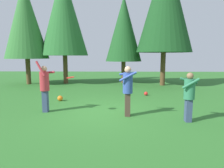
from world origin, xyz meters
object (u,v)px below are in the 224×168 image
at_px(person_thrower, 45,85).
at_px(ball_orange, 60,98).
at_px(tree_far_left, 25,20).
at_px(tree_right, 165,2).
at_px(frisbee, 70,77).
at_px(person_bystander, 189,93).
at_px(ball_red, 146,94).
at_px(tree_center, 124,29).
at_px(tree_left, 64,13).
at_px(person_catcher, 128,87).

xyz_separation_m(person_thrower, ball_orange, (0.02, 1.85, -0.92)).
height_order(person_thrower, ball_orange, person_thrower).
distance_m(tree_far_left, tree_right, 10.07).
bearing_deg(frisbee, ball_orange, 115.54).
height_order(person_bystander, tree_far_left, tree_far_left).
distance_m(person_bystander, tree_right, 9.54).
xyz_separation_m(ball_red, tree_center, (-1.05, 5.16, 4.06)).
bearing_deg(tree_left, tree_far_left, -169.35).
bearing_deg(tree_right, frisbee, -123.82).
xyz_separation_m(tree_right, tree_center, (-2.80, 1.29, -1.65)).
bearing_deg(person_catcher, frisbee, 0.00).
bearing_deg(person_bystander, person_thrower, -1.34).
distance_m(person_bystander, ball_red, 4.41).
height_order(person_thrower, tree_center, tree_center).
xyz_separation_m(ball_red, tree_left, (-5.55, 4.72, 5.17)).
xyz_separation_m(person_catcher, tree_center, (0.14, 8.87, 3.12)).
distance_m(person_catcher, frisbee, 2.06).
height_order(frisbee, tree_center, tree_center).
xyz_separation_m(ball_orange, tree_right, (6.00, 5.27, 5.69)).
relative_size(person_thrower, tree_far_left, 0.26).
relative_size(person_thrower, tree_left, 0.23).
bearing_deg(person_catcher, tree_far_left, -44.18).
bearing_deg(ball_red, ball_orange, -161.72).
distance_m(person_catcher, ball_orange, 3.94).
height_order(person_catcher, frisbee, person_catcher).
xyz_separation_m(person_thrower, tree_right, (6.03, 7.12, 4.77)).
xyz_separation_m(person_bystander, tree_center, (-1.78, 9.43, 3.23)).
height_order(person_thrower, frisbee, person_thrower).
bearing_deg(tree_right, person_bystander, -97.18).
height_order(tree_far_left, tree_right, tree_right).
bearing_deg(frisbee, ball_red, 47.85).
height_order(person_bystander, frisbee, person_bystander).
bearing_deg(tree_center, tree_right, -24.76).
relative_size(ball_red, tree_far_left, 0.03).
height_order(person_catcher, ball_orange, person_catcher).
xyz_separation_m(tree_right, tree_left, (-7.30, 0.85, -0.55)).
height_order(ball_red, tree_right, tree_right).
relative_size(person_bystander, frisbee, 5.06).
bearing_deg(person_catcher, ball_orange, -32.84).
bearing_deg(ball_red, tree_left, 139.64).
relative_size(ball_red, tree_right, 0.02).
relative_size(tree_far_left, tree_right, 0.81).
bearing_deg(person_bystander, ball_orange, -19.73).
bearing_deg(person_thrower, tree_far_left, 134.40).
xyz_separation_m(person_catcher, person_bystander, (1.92, -0.56, -0.11)).
bearing_deg(tree_left, person_thrower, -80.90).
relative_size(frisbee, tree_left, 0.04).
distance_m(person_thrower, frisbee, 1.14).
height_order(ball_orange, tree_far_left, tree_far_left).
bearing_deg(tree_far_left, person_bystander, -43.37).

